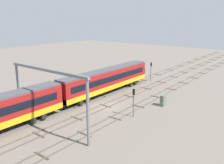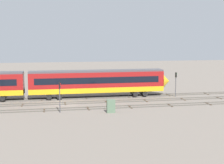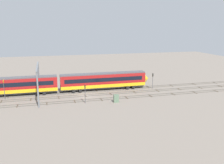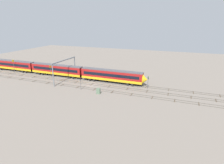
# 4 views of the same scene
# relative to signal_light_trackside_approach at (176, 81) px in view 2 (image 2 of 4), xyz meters

# --- Properties ---
(ground_plane) EXTENTS (186.09, 186.09, 0.00)m
(ground_plane) POSITION_rel_signal_light_trackside_approach_xyz_m (-20.12, -2.61, -2.93)
(ground_plane) COLOR slate
(track_near_foreground) EXTENTS (170.09, 2.40, 0.16)m
(track_near_foreground) POSITION_rel_signal_light_trackside_approach_xyz_m (-20.12, -7.09, -2.86)
(track_near_foreground) COLOR #59544C
(track_near_foreground) RESTS_ON ground
(track_second_near) EXTENTS (170.09, 2.40, 0.16)m
(track_second_near) POSITION_rel_signal_light_trackside_approach_xyz_m (-20.12, -2.61, -2.86)
(track_second_near) COLOR #59544C
(track_second_near) RESTS_ON ground
(track_with_train) EXTENTS (170.09, 2.40, 0.16)m
(track_with_train) POSITION_rel_signal_light_trackside_approach_xyz_m (-20.12, 1.88, -2.86)
(track_with_train) COLOR #59544C
(track_with_train) RESTS_ON ground
(signal_light_trackside_approach) EXTENTS (0.31, 0.32, 4.47)m
(signal_light_trackside_approach) POSITION_rel_signal_light_trackside_approach_xyz_m (0.00, 0.00, 0.00)
(signal_light_trackside_approach) COLOR #4C4C51
(signal_light_trackside_approach) RESTS_ON ground
(signal_light_trackside_departure) EXTENTS (0.31, 0.32, 4.43)m
(signal_light_trackside_departure) POSITION_rel_signal_light_trackside_approach_xyz_m (-21.10, -8.89, -0.03)
(signal_light_trackside_departure) COLOR #4C4C51
(signal_light_trackside_departure) RESTS_ON ground
(relay_cabinet) EXTENTS (1.21, 0.70, 1.89)m
(relay_cabinet) POSITION_rel_signal_light_trackside_approach_xyz_m (-13.91, -10.25, -1.98)
(relay_cabinet) COLOR #597259
(relay_cabinet) RESTS_ON ground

